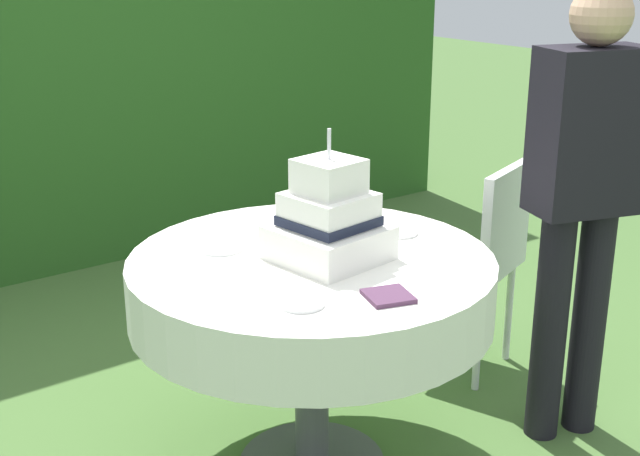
# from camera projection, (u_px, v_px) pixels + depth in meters

# --- Properties ---
(foliage_hedge) EXTENTS (5.37, 0.45, 2.24)m
(foliage_hedge) POSITION_uv_depth(u_px,v_px,m) (33.00, 61.00, 4.48)
(foliage_hedge) COLOR #28561E
(foliage_hedge) RESTS_ON ground_plane
(cake_table) EXTENTS (1.17, 1.17, 0.77)m
(cake_table) POSITION_uv_depth(u_px,v_px,m) (311.00, 289.00, 2.74)
(cake_table) COLOR #4C4C51
(cake_table) RESTS_ON ground_plane
(wedding_cake) EXTENTS (0.35, 0.36, 0.42)m
(wedding_cake) POSITION_uv_depth(u_px,v_px,m) (329.00, 221.00, 2.66)
(wedding_cake) COLOR white
(wedding_cake) RESTS_ON cake_table
(serving_plate_near) EXTENTS (0.12, 0.12, 0.01)m
(serving_plate_near) POSITION_uv_depth(u_px,v_px,m) (400.00, 232.00, 2.92)
(serving_plate_near) COLOR white
(serving_plate_near) RESTS_ON cake_table
(serving_plate_far) EXTENTS (0.13, 0.13, 0.01)m
(serving_plate_far) POSITION_uv_depth(u_px,v_px,m) (302.00, 303.00, 2.35)
(serving_plate_far) COLOR white
(serving_plate_far) RESTS_ON cake_table
(serving_plate_left) EXTENTS (0.11, 0.11, 0.01)m
(serving_plate_left) POSITION_uv_depth(u_px,v_px,m) (333.00, 219.00, 3.06)
(serving_plate_left) COLOR white
(serving_plate_left) RESTS_ON cake_table
(serving_plate_right) EXTENTS (0.14, 0.14, 0.01)m
(serving_plate_right) POSITION_uv_depth(u_px,v_px,m) (221.00, 248.00, 2.78)
(serving_plate_right) COLOR white
(serving_plate_right) RESTS_ON cake_table
(napkin_stack) EXTENTS (0.16, 0.16, 0.01)m
(napkin_stack) POSITION_uv_depth(u_px,v_px,m) (388.00, 296.00, 2.40)
(napkin_stack) COLOR #4C2D47
(napkin_stack) RESTS_ON cake_table
(garden_chair) EXTENTS (0.51, 0.51, 0.89)m
(garden_chair) POSITION_uv_depth(u_px,v_px,m) (481.00, 248.00, 3.45)
(garden_chair) COLOR white
(garden_chair) RESTS_ON ground_plane
(standing_person) EXTENTS (0.41, 0.31, 1.60)m
(standing_person) POSITION_uv_depth(u_px,v_px,m) (584.00, 188.00, 2.87)
(standing_person) COLOR black
(standing_person) RESTS_ON ground_plane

